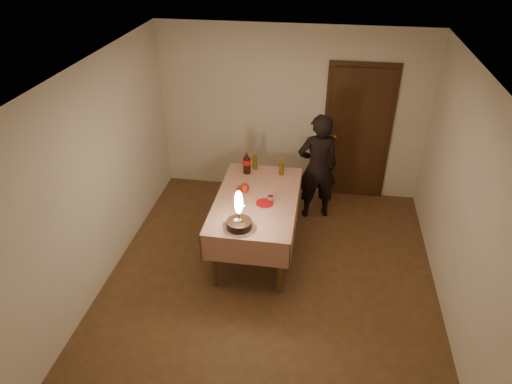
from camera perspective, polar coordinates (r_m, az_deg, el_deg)
ground at (r=5.74m, az=1.77°, el=-11.01°), size 4.00×4.50×0.01m
room_shell at (r=4.84m, az=2.60°, el=4.10°), size 4.04×4.54×2.62m
dining_table at (r=5.76m, az=0.08°, el=-1.68°), size 1.02×1.72×0.83m
birthday_cake at (r=5.12m, az=-2.13°, el=-3.47°), size 0.36×0.36×0.49m
red_plate at (r=5.60m, az=1.11°, el=-1.38°), size 0.22×0.22×0.01m
red_cup at (r=5.82m, az=-1.41°, el=0.51°), size 0.08×0.08×0.10m
clear_cup at (r=5.60m, az=1.84°, el=-0.90°), size 0.07×0.07×0.09m
napkin_stack at (r=5.86m, az=-1.70°, el=0.32°), size 0.15×0.15×0.02m
cola_bottle at (r=6.18m, az=-1.16°, el=3.66°), size 0.10×0.10×0.32m
amber_bottle_left at (r=6.30m, az=-0.13°, el=3.88°), size 0.06×0.06×0.25m
amber_bottle_right at (r=6.17m, az=3.22°, el=3.16°), size 0.06×0.06×0.25m
photographer at (r=6.51m, az=7.68°, el=3.09°), size 0.67×0.53×1.60m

